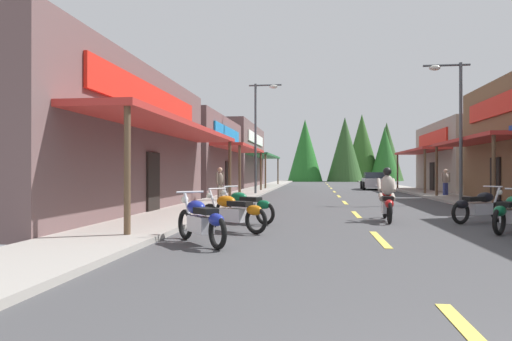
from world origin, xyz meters
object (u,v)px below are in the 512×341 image
pedestrian_by_shop (446,181)px  motorcycle_parked_left_2 (245,206)px  rider_cruising_lead (387,199)px  parked_car_curbside (375,181)px  streetlamp_right (454,112)px  motorcycle_parked_right_3 (479,206)px  motorcycle_parked_left_1 (233,211)px  pedestrian_browsing (220,182)px  motorcycle_parked_left_0 (201,220)px  streetlamp_left (260,124)px  motorcycle_parked_right_2 (511,212)px

pedestrian_by_shop → motorcycle_parked_left_2: bearing=-56.9°
rider_cruising_lead → parked_car_curbside: 23.96m
streetlamp_right → motorcycle_parked_right_3: bearing=-101.4°
motorcycle_parked_left_1 → parked_car_curbside: size_ratio=0.43×
streetlamp_right → motorcycle_parked_left_2: (-8.03, -8.36, -3.57)m
rider_cruising_lead → pedestrian_browsing: pedestrian_browsing is taller
motorcycle_parked_left_0 → rider_cruising_lead: (4.33, 4.79, 0.17)m
streetlamp_left → motorcycle_parked_left_1: size_ratio=3.67×
streetlamp_left → motorcycle_parked_left_2: streetlamp_left is taller
motorcycle_parked_left_2 → rider_cruising_lead: 4.17m
pedestrian_by_shop → pedestrian_browsing: 13.14m
streetlamp_right → rider_cruising_lead: size_ratio=2.92×
motorcycle_parked_left_0 → motorcycle_parked_right_2: bearing=-108.3°
motorcycle_parked_left_0 → rider_cruising_lead: size_ratio=0.80×
streetlamp_right → motorcycle_parked_left_1: 13.42m
streetlamp_right → pedestrian_browsing: size_ratio=3.79×
motorcycle_parked_left_1 → parked_car_curbside: bearing=-71.9°
motorcycle_parked_right_3 → motorcycle_parked_left_0: 8.22m
motorcycle_parked_left_0 → motorcycle_parked_left_1: size_ratio=0.92×
motorcycle_parked_left_0 → parked_car_curbside: size_ratio=0.39×
motorcycle_parked_right_3 → motorcycle_parked_left_2: size_ratio=1.00×
pedestrian_browsing → motorcycle_parked_right_2: bearing=159.3°
streetlamp_left → parked_car_curbside: size_ratio=1.57×
rider_cruising_lead → parked_car_curbside: rider_cruising_lead is taller
motorcycle_parked_left_2 → pedestrian_browsing: pedestrian_browsing is taller
motorcycle_parked_right_3 → pedestrian_by_shop: size_ratio=1.17×
rider_cruising_lead → pedestrian_browsing: bearing=45.6°
motorcycle_parked_right_3 → motorcycle_parked_left_1: bearing=170.8°
rider_cruising_lead → motorcycle_parked_left_2: bearing=108.1°
pedestrian_by_shop → motorcycle_parked_left_0: bearing=-51.8°
motorcycle_parked_left_0 → pedestrian_by_shop: 20.32m
motorcycle_parked_right_2 → motorcycle_parked_left_2: bearing=120.8°
streetlamp_right → motorcycle_parked_left_0: size_ratio=3.64×
motorcycle_parked_left_2 → pedestrian_browsing: size_ratio=1.14×
motorcycle_parked_left_1 → pedestrian_browsing: (-2.47, 10.07, 0.47)m
streetlamp_right → motorcycle_parked_left_0: 15.12m
motorcycle_parked_left_1 → streetlamp_left: bearing=-52.9°
streetlamp_left → motorcycle_parked_right_2: (7.95, -15.99, -3.89)m
motorcycle_parked_left_0 → motorcycle_parked_left_2: bearing=-43.9°
motorcycle_parked_right_2 → pedestrian_by_shop: bearing=30.2°
motorcycle_parked_right_2 → motorcycle_parked_right_3: same height
motorcycle_parked_right_2 → parked_car_curbside: parked_car_curbside is taller
motorcycle_parked_right_2 → parked_car_curbside: (0.17, 25.95, 0.20)m
streetlamp_right → rider_cruising_lead: bearing=-118.6°
motorcycle_parked_right_2 → motorcycle_parked_left_1: same height
streetlamp_right → motorcycle_parked_right_2: size_ratio=3.69×
motorcycle_parked_left_0 → rider_cruising_lead: bearing=-81.5°
motorcycle_parked_right_3 → streetlamp_left: bearing=88.2°
motorcycle_parked_right_3 → pedestrian_by_shop: (2.75, 13.31, 0.43)m
streetlamp_left → pedestrian_by_shop: 11.24m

